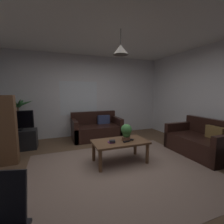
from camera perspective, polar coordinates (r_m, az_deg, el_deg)
The scene contains 18 objects.
floor at distance 3.25m, azimuth 1.99°, elevation -19.55°, with size 5.14×4.99×0.02m, color brown.
rug at distance 3.08m, azimuth 3.53°, elevation -20.87°, with size 3.34×2.75×0.01m, color gray.
wall_back at distance 5.32m, azimuth -8.56°, elevation 5.80°, with size 5.26×0.06×2.65m, color silver.
wall_right at distance 4.58m, azimuth 33.72°, elevation 4.43°, with size 0.06×4.99×2.65m, color silver.
ceiling at distance 3.14m, azimuth 2.23°, elevation 29.86°, with size 5.14×4.99×0.02m, color white.
window_pane at distance 5.23m, azimuth -12.01°, elevation 4.94°, with size 1.20×0.01×1.09m, color white.
couch_under_window at distance 4.98m, azimuth -5.72°, elevation -6.49°, with size 1.49×0.86×0.82m.
couch_right_side at distance 4.27m, azimuth 29.72°, elevation -9.77°, with size 0.86×1.41×0.82m.
coffee_table at distance 3.28m, azimuth 2.97°, elevation -11.76°, with size 1.12×0.62×0.46m.
book_on_table_0 at distance 3.14m, azimuth -0.24°, elevation -11.05°, with size 0.12×0.11×0.02m, color #72387F.
book_on_table_1 at distance 3.13m, azimuth 0.08°, elevation -10.63°, with size 0.11×0.10×0.03m, color black.
remote_on_table_0 at distance 3.34m, azimuth 6.63°, elevation -10.00°, with size 0.05×0.16×0.02m, color black.
remote_on_table_1 at distance 3.21m, azimuth 5.44°, elevation -10.67°, with size 0.05×0.16×0.02m, color black.
potted_plant_on_table at distance 3.26m, azimuth 5.29°, elevation -7.28°, with size 0.23×0.23×0.34m.
tv_stand at distance 4.67m, azimuth -31.37°, elevation -8.79°, with size 0.90×0.44×0.50m, color black.
tv at distance 4.54m, azimuth -31.84°, elevation -2.69°, with size 0.80×0.16×0.50m.
potted_palm_corner at distance 5.10m, azimuth -31.08°, elevation -3.17°, with size 0.88×0.75×1.43m.
pendant_lamp at distance 3.21m, azimuth 3.21°, elevation 21.90°, with size 0.30×0.30×0.48m.
Camera 1 is at (-1.12, -2.67, 1.46)m, focal length 24.88 mm.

